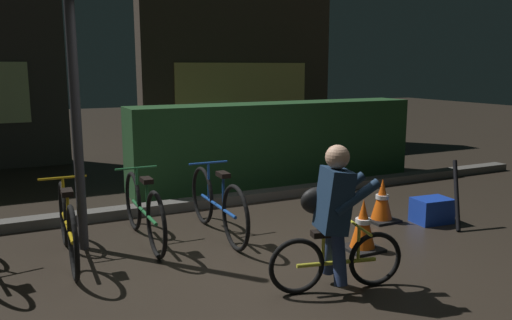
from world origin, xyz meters
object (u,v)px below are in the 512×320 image
at_px(cyclist, 334,218).
at_px(traffic_cone_far, 382,201).
at_px(blue_crate, 432,210).
at_px(parked_bike_center_left, 68,225).
at_px(parked_bike_center_right, 144,210).
at_px(closed_umbrella, 457,195).
at_px(parked_bike_right_mid, 218,204).
at_px(street_post, 76,125).
at_px(traffic_cone_near, 363,226).

bearing_deg(cyclist, traffic_cone_far, 52.24).
bearing_deg(blue_crate, parked_bike_center_left, 171.44).
height_order(parked_bike_center_right, blue_crate, parked_bike_center_right).
bearing_deg(parked_bike_center_right, closed_umbrella, -106.94).
bearing_deg(parked_bike_right_mid, cyclist, -167.56).
height_order(traffic_cone_far, blue_crate, traffic_cone_far).
distance_m(traffic_cone_far, blue_crate, 0.60).
bearing_deg(traffic_cone_far, blue_crate, -31.73).
distance_m(cyclist, closed_umbrella, 2.45).
distance_m(street_post, closed_umbrella, 4.31).
bearing_deg(street_post, blue_crate, -12.91).
distance_m(blue_crate, closed_umbrella, 0.36).
relative_size(parked_bike_right_mid, closed_umbrella, 2.03).
bearing_deg(closed_umbrella, street_post, 108.83).
bearing_deg(parked_bike_right_mid, traffic_cone_near, -131.50).
xyz_separation_m(traffic_cone_near, blue_crate, (1.35, 0.40, -0.11)).
relative_size(street_post, traffic_cone_far, 4.90).
bearing_deg(parked_bike_right_mid, closed_umbrella, -108.16).
bearing_deg(parked_bike_right_mid, street_post, 82.61).
height_order(parked_bike_right_mid, blue_crate, parked_bike_right_mid).
distance_m(traffic_cone_near, closed_umbrella, 1.48).
height_order(parked_bike_center_right, cyclist, cyclist).
xyz_separation_m(street_post, traffic_cone_near, (2.58, -1.30, -1.04)).
xyz_separation_m(blue_crate, closed_umbrella, (0.12, -0.25, 0.24)).
xyz_separation_m(parked_bike_center_right, traffic_cone_near, (1.96, -1.22, -0.10)).
distance_m(street_post, parked_bike_center_right, 1.13).
bearing_deg(cyclist, blue_crate, 38.75).
relative_size(parked_bike_right_mid, traffic_cone_far, 3.26).
bearing_deg(parked_bike_center_right, street_post, 83.13).
bearing_deg(parked_bike_right_mid, traffic_cone_far, -99.12).
bearing_deg(parked_bike_center_left, parked_bike_right_mid, -86.09).
distance_m(traffic_cone_near, cyclist, 1.12).
distance_m(parked_bike_center_left, cyclist, 2.57).
distance_m(street_post, blue_crate, 4.19).
height_order(cyclist, closed_umbrella, cyclist).
bearing_deg(closed_umbrella, blue_crate, 60.90).
height_order(parked_bike_right_mid, traffic_cone_near, parked_bike_right_mid).
relative_size(cyclist, closed_umbrella, 1.47).
bearing_deg(street_post, parked_bike_center_right, -7.26).
height_order(traffic_cone_near, cyclist, cyclist).
bearing_deg(parked_bike_center_right, traffic_cone_near, -121.50).
bearing_deg(parked_bike_center_left, parked_bike_center_right, -74.04).
bearing_deg(parked_bike_right_mid, parked_bike_center_left, 93.73).
bearing_deg(traffic_cone_near, street_post, 153.28).
bearing_deg(closed_umbrella, traffic_cone_far, 82.86).
distance_m(parked_bike_center_left, parked_bike_right_mid, 1.59).
height_order(parked_bike_center_left, parked_bike_right_mid, parked_bike_right_mid).
relative_size(street_post, closed_umbrella, 3.05).
relative_size(parked_bike_center_right, blue_crate, 3.84).
bearing_deg(traffic_cone_near, parked_bike_right_mid, 137.17).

